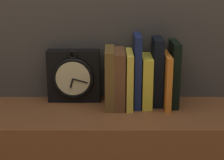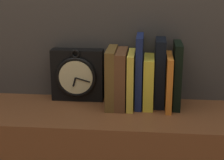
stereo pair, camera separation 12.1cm
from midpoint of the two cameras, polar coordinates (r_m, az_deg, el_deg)
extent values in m
cube|color=black|center=(1.34, -8.43, 0.61)|extent=(0.18, 0.05, 0.18)
torus|color=black|center=(1.31, -8.62, 0.22)|extent=(0.14, 0.01, 0.14)
cylinder|color=beige|center=(1.30, -8.64, 0.18)|extent=(0.12, 0.01, 0.12)
cube|color=black|center=(1.30, -8.84, -0.54)|extent=(0.01, 0.00, 0.03)
cube|color=black|center=(1.30, -7.55, -0.18)|extent=(0.05, 0.00, 0.02)
torus|color=black|center=(1.28, -8.79, 3.80)|extent=(0.03, 0.01, 0.03)
cube|color=brown|center=(1.27, -3.08, 0.35)|extent=(0.03, 0.15, 0.20)
cube|color=brown|center=(1.27, -1.58, 0.21)|extent=(0.04, 0.15, 0.19)
cube|color=yellow|center=(1.27, -0.08, 0.11)|extent=(0.02, 0.15, 0.19)
cube|color=navy|center=(1.28, 1.12, 1.43)|extent=(0.02, 0.13, 0.25)
cube|color=yellow|center=(1.29, 2.56, -0.13)|extent=(0.03, 0.14, 0.17)
cube|color=black|center=(1.29, 4.21, 1.27)|extent=(0.03, 0.11, 0.23)
cube|color=orange|center=(1.28, 5.59, -0.04)|extent=(0.02, 0.15, 0.18)
cube|color=black|center=(1.29, 6.76, 0.96)|extent=(0.03, 0.13, 0.22)
camera|label=1|loc=(0.06, -92.86, -0.86)|focal=60.00mm
camera|label=2|loc=(0.06, 87.14, 0.86)|focal=60.00mm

